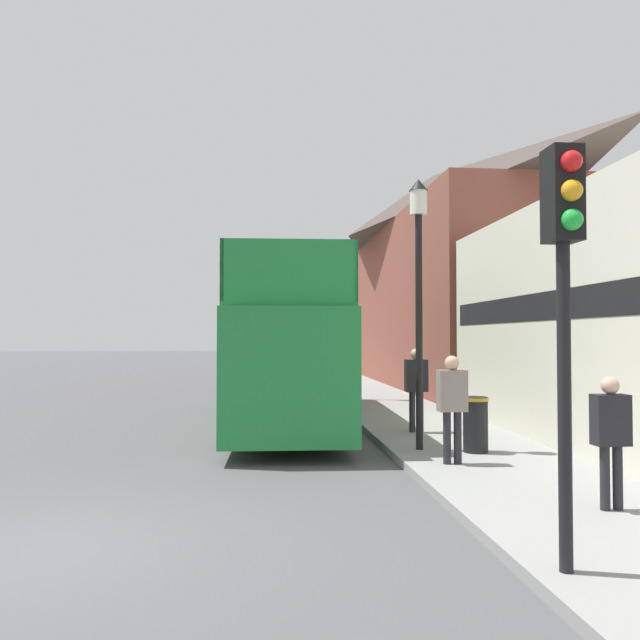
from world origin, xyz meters
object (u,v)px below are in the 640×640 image
at_px(litter_bin, 475,423).
at_px(lamp_post_nearest, 419,264).
at_px(pedestrian_nearest, 611,430).
at_px(traffic_signal, 564,259).
at_px(pedestrian_third, 416,382).
at_px(pedestrian_second, 452,399).
at_px(tour_bus, 287,354).
at_px(parked_car_ahead_of_bus, 293,376).
at_px(lamp_post_second, 345,300).

bearing_deg(litter_bin, lamp_post_nearest, 158.54).
bearing_deg(litter_bin, pedestrian_nearest, -84.86).
bearing_deg(pedestrian_nearest, traffic_signal, -128.78).
distance_m(pedestrian_third, traffic_signal, 8.26).
bearing_deg(pedestrian_second, traffic_signal, -95.14).
distance_m(tour_bus, lamp_post_nearest, 5.58).
xyz_separation_m(pedestrian_nearest, litter_bin, (-0.34, 3.80, -0.43)).
relative_size(parked_car_ahead_of_bus, traffic_signal, 1.15).
bearing_deg(pedestrian_third, lamp_post_nearest, -102.50).
bearing_deg(lamp_post_second, pedestrian_nearest, -84.01).
bearing_deg(lamp_post_second, traffic_signal, -90.29).
bearing_deg(parked_car_ahead_of_bus, traffic_signal, -87.81).
bearing_deg(traffic_signal, pedestrian_nearest, 51.22).
distance_m(pedestrian_nearest, lamp_post_nearest, 5.01).
height_order(tour_bus, pedestrian_third, tour_bus).
bearing_deg(tour_bus, parked_car_ahead_of_bus, 88.05).
bearing_deg(pedestrian_third, traffic_signal, -94.75).
bearing_deg(tour_bus, pedestrian_nearest, -66.68).
distance_m(traffic_signal, litter_bin, 6.18).
distance_m(pedestrian_third, lamp_post_nearest, 3.14).
relative_size(pedestrian_third, traffic_signal, 0.48).
bearing_deg(pedestrian_nearest, pedestrian_second, 110.74).
relative_size(traffic_signal, litter_bin, 3.80).
height_order(parked_car_ahead_of_bus, lamp_post_nearest, lamp_post_nearest).
relative_size(lamp_post_nearest, lamp_post_second, 1.04).
distance_m(tour_bus, litter_bin, 6.16).
bearing_deg(pedestrian_second, litter_bin, 53.19).
height_order(tour_bus, lamp_post_nearest, lamp_post_nearest).
bearing_deg(parked_car_ahead_of_bus, litter_bin, -81.41).
bearing_deg(pedestrian_nearest, lamp_post_nearest, 107.02).
bearing_deg(pedestrian_third, parked_car_ahead_of_bus, 100.61).
distance_m(parked_car_ahead_of_bus, pedestrian_second, 14.94).
height_order(lamp_post_nearest, lamp_post_second, lamp_post_nearest).
xyz_separation_m(parked_car_ahead_of_bus, pedestrian_nearest, (2.96, -17.64, 0.42)).
bearing_deg(traffic_signal, litter_bin, 78.51).
height_order(pedestrian_second, lamp_post_nearest, lamp_post_nearest).
xyz_separation_m(parked_car_ahead_of_bus, litter_bin, (2.62, -13.84, -0.01)).
bearing_deg(pedestrian_nearest, litter_bin, 95.14).
bearing_deg(lamp_post_nearest, pedestrian_second, -81.31).
height_order(pedestrian_nearest, pedestrian_third, pedestrian_third).
xyz_separation_m(tour_bus, lamp_post_second, (2.11, 4.54, 1.66)).
distance_m(pedestrian_nearest, pedestrian_second, 3.02).
bearing_deg(parked_car_ahead_of_bus, pedestrian_third, -81.51).
distance_m(traffic_signal, lamp_post_second, 15.35).
relative_size(tour_bus, parked_car_ahead_of_bus, 2.50).
bearing_deg(litter_bin, lamp_post_second, 96.32).
distance_m(tour_bus, lamp_post_second, 5.28).
distance_m(pedestrian_third, lamp_post_second, 7.62).
bearing_deg(tour_bus, pedestrian_third, -43.45).
relative_size(lamp_post_nearest, litter_bin, 5.06).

